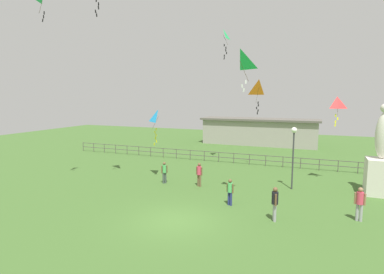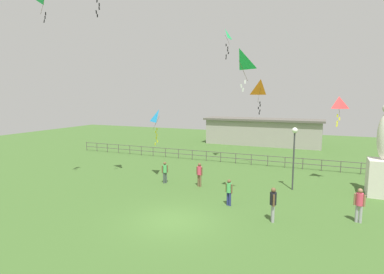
{
  "view_description": "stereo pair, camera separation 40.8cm",
  "coord_description": "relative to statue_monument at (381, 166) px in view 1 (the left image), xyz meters",
  "views": [
    {
      "loc": [
        6.23,
        -13.12,
        6.05
      ],
      "look_at": [
        -1.23,
        5.18,
        3.47
      ],
      "focal_mm": 28.99,
      "sensor_mm": 36.0,
      "label": 1
    },
    {
      "loc": [
        6.61,
        -12.97,
        6.05
      ],
      "look_at": [
        -1.23,
        5.18,
        3.47
      ],
      "focal_mm": 28.99,
      "sensor_mm": 36.0,
      "label": 2
    }
  ],
  "objects": [
    {
      "name": "lamppost",
      "position": [
        -5.11,
        -0.84,
        1.17
      ],
      "size": [
        0.36,
        0.36,
        4.1
      ],
      "color": "#38383D",
      "rests_on": "ground_plane"
    },
    {
      "name": "person_4",
      "position": [
        -13.51,
        -2.77,
        -0.97
      ],
      "size": [
        0.34,
        0.36,
        1.52
      ],
      "color": "#3F4C47",
      "rests_on": "ground_plane"
    },
    {
      "name": "kite_4",
      "position": [
        -14.5,
        -1.72,
        2.69
      ],
      "size": [
        1.18,
        1.15,
        2.59
      ],
      "color": "#198CD1"
    },
    {
      "name": "person_2",
      "position": [
        -1.64,
        -5.12,
        -0.86
      ],
      "size": [
        0.51,
        0.31,
        1.7
      ],
      "color": "#99999E",
      "rests_on": "ground_plane"
    },
    {
      "name": "statue_monument",
      "position": [
        0.0,
        0.0,
        0.0
      ],
      "size": [
        1.62,
        1.62,
        5.64
      ],
      "color": "beige",
      "rests_on": "ground_plane"
    },
    {
      "name": "kite_5",
      "position": [
        -8.36,
        4.25,
        4.87
      ],
      "size": [
        1.15,
        1.02,
        2.86
      ],
      "color": "orange"
    },
    {
      "name": "pavilion_building",
      "position": [
        -10.55,
        17.49,
        -0.15
      ],
      "size": [
        14.5,
        3.89,
        3.32
      ],
      "color": "gray",
      "rests_on": "ground_plane"
    },
    {
      "name": "kite_0",
      "position": [
        -2.58,
        1.79,
        3.68
      ],
      "size": [
        0.88,
        0.75,
        1.99
      ],
      "color": "red"
    },
    {
      "name": "kite_2",
      "position": [
        -7.75,
        -4.95,
        6.07
      ],
      "size": [
        1.17,
        1.17,
        2.2
      ],
      "color": "#1EB759"
    },
    {
      "name": "person_0",
      "position": [
        -5.47,
        -6.68,
        -0.86
      ],
      "size": [
        0.32,
        0.5,
        1.71
      ],
      "color": "#99999E",
      "rests_on": "ground_plane"
    },
    {
      "name": "waterfront_railing",
      "position": [
        -10.4,
        5.49,
        -1.22
      ],
      "size": [
        36.06,
        0.06,
        0.95
      ],
      "color": "#4C4742",
      "rests_on": "ground_plane"
    },
    {
      "name": "kite_1",
      "position": [
        -11.56,
        4.65,
        9.32
      ],
      "size": [
        0.72,
        0.94,
        2.52
      ],
      "color": "#1EB759"
    },
    {
      "name": "ground_plane",
      "position": [
        -9.95,
        -8.51,
        -1.84
      ],
      "size": [
        80.0,
        80.0,
        0.0
      ],
      "primitive_type": "plane",
      "color": "#3D6028"
    },
    {
      "name": "person_3",
      "position": [
        -8.08,
        -5.35,
        -0.98
      ],
      "size": [
        0.43,
        0.28,
        1.5
      ],
      "color": "navy",
      "rests_on": "ground_plane"
    },
    {
      "name": "person_1",
      "position": [
        -10.98,
        -2.57,
        -0.91
      ],
      "size": [
        0.48,
        0.3,
        1.62
      ],
      "color": "brown",
      "rests_on": "ground_plane"
    }
  ]
}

